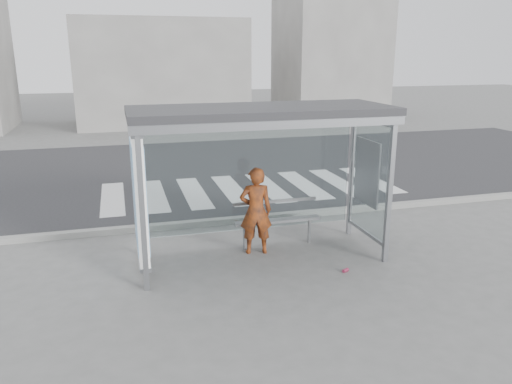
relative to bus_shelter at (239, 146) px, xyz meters
The scene contains 10 objects.
ground 2.02m from the bus_shelter, ahead, with size 80.00×80.00×0.00m, color #605F5D.
road 7.22m from the bus_shelter, 86.94° to the left, with size 30.00×10.00×0.01m, color #27272A.
curb 2.72m from the bus_shelter, 78.88° to the left, with size 30.00×0.18×0.12m, color gray.
crosswalk 5.05m from the bus_shelter, 72.83° to the left, with size 7.55×3.00×0.00m.
bus_shelter is the anchor object (origin of this frame).
building_center 17.95m from the bus_shelter, 88.81° to the left, with size 8.00×5.00×5.00m, color gray.
building_right 20.30m from the bus_shelter, 62.42° to the left, with size 5.00×5.00×7.00m, color gray.
person 1.27m from the bus_shelter, 30.65° to the left, with size 0.57×0.37×1.56m, color red.
bench 1.75m from the bus_shelter, 28.20° to the left, with size 1.61×0.31×0.83m.
soda_can 2.67m from the bus_shelter, 32.83° to the right, with size 0.06×0.06×0.11m, color #D63E69.
Camera 1 is at (-2.25, -7.75, 3.46)m, focal length 35.00 mm.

